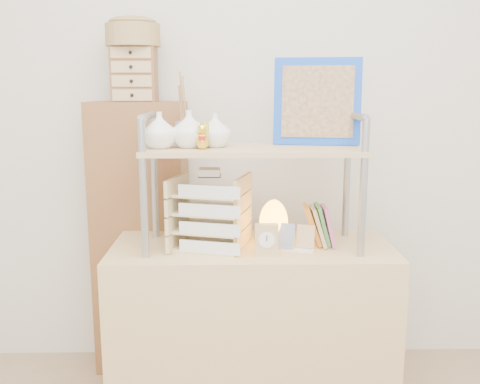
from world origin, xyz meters
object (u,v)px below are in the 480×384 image
(desk, at_px, (252,327))
(salt_lamp, at_px, (274,222))
(cabinet, at_px, (141,239))
(letter_tray, at_px, (210,216))

(desk, distance_m, salt_lamp, 0.49)
(desk, xyz_separation_m, cabinet, (-0.54, 0.37, 0.30))
(cabinet, relative_size, salt_lamp, 6.72)
(desk, xyz_separation_m, salt_lamp, (0.09, 0.00, 0.48))
(desk, distance_m, cabinet, 0.72)
(letter_tray, bearing_deg, salt_lamp, 3.47)
(desk, relative_size, cabinet, 0.89)
(cabinet, relative_size, letter_tray, 4.00)
(letter_tray, relative_size, salt_lamp, 1.68)
(desk, bearing_deg, cabinet, 145.38)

